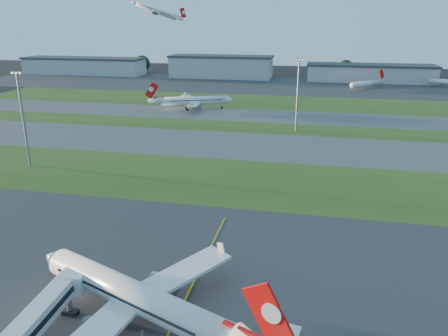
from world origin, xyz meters
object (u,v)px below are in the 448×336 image
(airliner_taxiing, at_px, (193,101))
(light_mast_west, at_px, (23,113))
(mini_jet_near, at_px, (367,83))
(light_mast_centre, at_px, (298,90))
(airliner_parked, at_px, (138,298))

(airliner_taxiing, bearing_deg, light_mast_west, 53.76)
(mini_jet_near, xyz_separation_m, light_mast_centre, (-35.08, -112.25, 11.53))
(light_mast_west, xyz_separation_m, light_mast_centre, (70.00, 56.00, 0.00))
(airliner_taxiing, distance_m, light_mast_centre, 57.89)
(airliner_parked, distance_m, light_mast_west, 80.12)
(airliner_taxiing, bearing_deg, mini_jet_near, -157.36)
(airliner_parked, xyz_separation_m, mini_jet_near, (49.42, 224.89, -0.92))
(mini_jet_near, relative_size, light_mast_west, 0.85)
(mini_jet_near, distance_m, light_mast_centre, 118.17)
(light_mast_west, bearing_deg, light_mast_centre, 38.66)
(airliner_parked, bearing_deg, light_mast_west, 156.44)
(airliner_parked, xyz_separation_m, airliner_taxiing, (-33.25, 143.78, -0.22))
(airliner_taxiing, xyz_separation_m, mini_jet_near, (82.66, 81.11, -0.70))
(mini_jet_near, bearing_deg, light_mast_west, -168.15)
(airliner_taxiing, height_order, mini_jet_near, airliner_taxiing)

